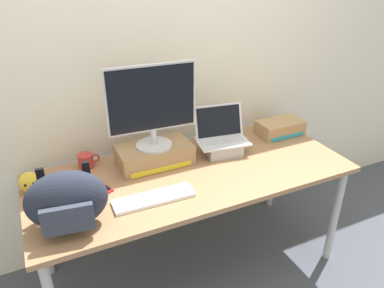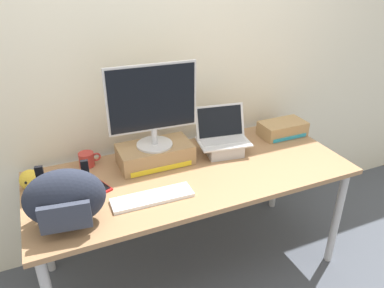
{
  "view_description": "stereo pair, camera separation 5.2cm",
  "coord_description": "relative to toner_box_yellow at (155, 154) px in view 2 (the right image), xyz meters",
  "views": [
    {
      "loc": [
        -0.8,
        -1.7,
        1.89
      ],
      "look_at": [
        0.0,
        0.0,
        0.92
      ],
      "focal_mm": 34.6,
      "sensor_mm": 36.0,
      "label": 1
    },
    {
      "loc": [
        -0.75,
        -1.72,
        1.89
      ],
      "look_at": [
        0.0,
        0.0,
        0.92
      ],
      "focal_mm": 34.6,
      "sensor_mm": 36.0,
      "label": 2
    }
  ],
  "objects": [
    {
      "name": "plush_toy",
      "position": [
        -0.71,
        0.01,
        -0.0
      ],
      "size": [
        0.11,
        0.11,
        0.11
      ],
      "color": "gold",
      "rests_on": "desk"
    },
    {
      "name": "desktop_monitor",
      "position": [
        -0.0,
        -0.0,
        0.32
      ],
      "size": [
        0.52,
        0.22,
        0.5
      ],
      "rotation": [
        0.0,
        0.0,
        -0.05
      ],
      "color": "silver",
      "rests_on": "toner_box_yellow"
    },
    {
      "name": "coffee_mug",
      "position": [
        -0.39,
        0.13,
        -0.02
      ],
      "size": [
        0.13,
        0.09,
        0.09
      ],
      "color": "#B2332D",
      "rests_on": "desk"
    },
    {
      "name": "cell_phone",
      "position": [
        -0.37,
        -0.14,
        -0.06
      ],
      "size": [
        0.12,
        0.15,
        0.01
      ],
      "rotation": [
        0.0,
        0.0,
        0.39
      ],
      "color": "red",
      "rests_on": "desk"
    },
    {
      "name": "messenger_backpack",
      "position": [
        -0.56,
        -0.39,
        0.09
      ],
      "size": [
        0.39,
        0.26,
        0.3
      ],
      "rotation": [
        0.0,
        0.0,
        -0.14
      ],
      "color": "#232838",
      "rests_on": "desk"
    },
    {
      "name": "desk",
      "position": [
        0.17,
        -0.18,
        -0.13
      ],
      "size": [
        1.88,
        0.79,
        0.74
      ],
      "color": "#99704C",
      "rests_on": "ground"
    },
    {
      "name": "back_wall",
      "position": [
        0.17,
        0.32,
        0.49
      ],
      "size": [
        7.0,
        0.1,
        2.6
      ],
      "primitive_type": "cube",
      "color": "silver",
      "rests_on": "ground"
    },
    {
      "name": "toner_box_cyan",
      "position": [
        0.95,
        0.01,
        -0.01
      ],
      "size": [
        0.32,
        0.18,
        0.1
      ],
      "color": "#A88456",
      "rests_on": "desk"
    },
    {
      "name": "ground_plane",
      "position": [
        0.17,
        -0.18,
        -0.81
      ],
      "size": [
        20.0,
        20.0,
        0.0
      ],
      "primitive_type": "plane",
      "color": "#474C56"
    },
    {
      "name": "toner_box_yellow",
      "position": [
        0.0,
        0.0,
        0.0
      ],
      "size": [
        0.44,
        0.24,
        0.12
      ],
      "color": "#9E7A51",
      "rests_on": "desk"
    },
    {
      "name": "external_keyboard",
      "position": [
        -0.14,
        -0.35,
        -0.05
      ],
      "size": [
        0.43,
        0.13,
        0.02
      ],
      "rotation": [
        0.0,
        0.0,
        -0.03
      ],
      "color": "white",
      "rests_on": "desk"
    },
    {
      "name": "open_laptop",
      "position": [
        0.44,
        -0.04,
        0.0
      ],
      "size": [
        0.35,
        0.26,
        0.29
      ],
      "rotation": [
        0.0,
        0.0,
        -0.15
      ],
      "color": "#ADADB2",
      "rests_on": "desk"
    }
  ]
}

